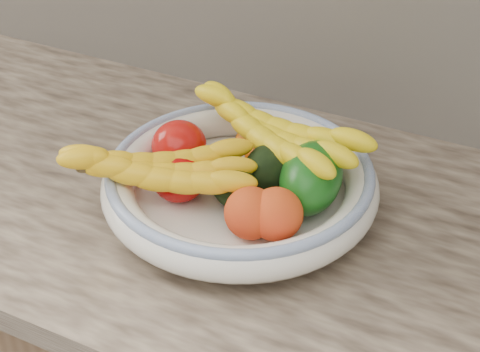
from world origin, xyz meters
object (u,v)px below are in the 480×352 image
fruit_bowl (240,183)px  banana_bunch_front (159,174)px  green_mango (311,178)px  banana_bunch_back (272,137)px

fruit_bowl → banana_bunch_front: bearing=-140.0°
green_mango → banana_bunch_front: bearing=-165.4°
fruit_bowl → banana_bunch_back: size_ratio=1.24×
green_mango → banana_bunch_back: bearing=135.8°
green_mango → banana_bunch_front: (-0.18, -0.09, 0.01)m
fruit_bowl → green_mango: (0.10, 0.02, 0.03)m
fruit_bowl → banana_bunch_back: bearing=77.5°
banana_bunch_back → banana_bunch_front: 0.18m
fruit_bowl → banana_bunch_front: size_ratio=1.39×
fruit_bowl → banana_bunch_back: 0.08m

